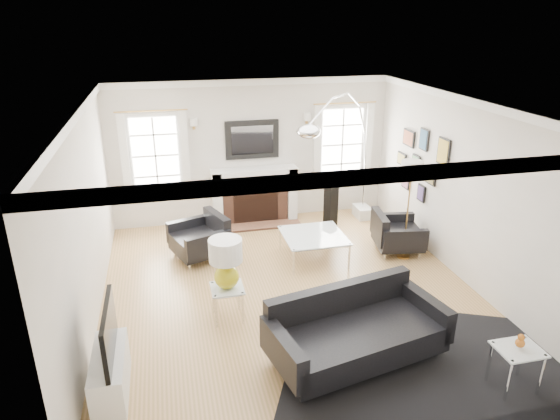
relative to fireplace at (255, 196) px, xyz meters
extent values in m
plane|color=olive|center=(0.00, -2.79, -0.54)|extent=(6.00, 6.00, 0.00)
cube|color=silver|center=(0.00, 0.21, 0.86)|extent=(5.50, 0.04, 2.80)
cube|color=silver|center=(0.00, -5.79, 0.86)|extent=(5.50, 0.04, 2.80)
cube|color=silver|center=(-2.75, -2.79, 0.86)|extent=(0.04, 6.00, 2.80)
cube|color=silver|center=(2.75, -2.79, 0.86)|extent=(0.04, 6.00, 2.80)
cube|color=white|center=(0.00, -2.79, 2.26)|extent=(5.50, 6.00, 0.02)
cube|color=white|center=(0.00, -2.79, 2.20)|extent=(5.50, 6.00, 0.12)
cube|color=white|center=(-0.75, 0.01, 0.01)|extent=(0.18, 0.38, 1.10)
cube|color=white|center=(0.75, 0.01, 0.01)|extent=(0.18, 0.38, 1.10)
cube|color=white|center=(0.00, 0.01, 0.51)|extent=(1.70, 0.38, 0.12)
cube|color=white|center=(0.00, 0.01, 0.41)|extent=(1.50, 0.34, 0.10)
cube|color=brown|center=(0.00, 0.03, -0.09)|extent=(1.30, 0.30, 0.90)
cube|color=black|center=(0.00, -0.07, -0.16)|extent=(0.90, 0.10, 0.76)
cube|color=brown|center=(0.00, -0.24, -0.52)|extent=(1.70, 0.50, 0.04)
cube|color=black|center=(0.00, 0.17, 1.11)|extent=(1.05, 0.06, 0.75)
cube|color=white|center=(0.00, 0.13, 1.11)|extent=(0.82, 0.02, 0.55)
cube|color=white|center=(-1.85, 0.18, 0.91)|extent=(1.00, 0.05, 1.60)
cube|color=white|center=(-1.85, 0.15, 0.91)|extent=(0.84, 0.02, 1.44)
cube|color=white|center=(-2.40, 0.08, 0.96)|extent=(0.14, 0.05, 1.55)
cube|color=white|center=(-1.30, 0.08, 0.96)|extent=(0.14, 0.05, 1.55)
cube|color=white|center=(1.85, 0.18, 0.91)|extent=(1.00, 0.05, 1.60)
cube|color=white|center=(1.85, 0.15, 0.91)|extent=(0.84, 0.02, 1.44)
cube|color=white|center=(1.30, 0.08, 0.96)|extent=(0.14, 0.05, 1.55)
cube|color=white|center=(2.40, 0.08, 0.96)|extent=(0.14, 0.05, 1.55)
cube|color=black|center=(2.72, -2.19, 1.31)|extent=(0.03, 0.34, 0.44)
cube|color=gold|center=(2.70, -2.19, 1.31)|extent=(0.01, 0.29, 0.39)
cube|color=black|center=(2.72, -1.54, 1.36)|extent=(0.03, 0.28, 0.38)
cube|color=#2B5478|center=(2.70, -1.54, 1.36)|extent=(0.01, 0.23, 0.33)
cube|color=black|center=(2.72, -0.99, 1.26)|extent=(0.03, 0.40, 0.30)
cube|color=#B95B39|center=(2.70, -0.99, 1.26)|extent=(0.01, 0.35, 0.25)
cube|color=black|center=(2.72, -1.89, 0.81)|extent=(0.03, 0.30, 0.30)
cube|color=olive|center=(2.70, -1.89, 0.81)|extent=(0.01, 0.25, 0.25)
cube|color=black|center=(2.72, -1.34, 0.86)|extent=(0.03, 0.26, 0.34)
cube|color=#528956|center=(2.70, -1.34, 0.86)|extent=(0.01, 0.21, 0.29)
cube|color=black|center=(2.72, -0.79, 0.81)|extent=(0.03, 0.32, 0.24)
cube|color=#A39146|center=(2.70, -0.79, 0.81)|extent=(0.01, 0.27, 0.19)
cube|color=black|center=(2.72, -1.64, 0.41)|extent=(0.03, 0.24, 0.30)
cube|color=#4C366D|center=(2.70, -1.64, 0.41)|extent=(0.01, 0.19, 0.25)
cube|color=black|center=(2.72, -1.04, 0.41)|extent=(0.03, 0.28, 0.22)
cube|color=#9D5B78|center=(2.70, -1.04, 0.41)|extent=(0.01, 0.23, 0.17)
cube|color=white|center=(-2.45, -4.49, -0.29)|extent=(0.35, 1.00, 0.50)
cube|color=black|center=(-2.40, -4.49, 0.26)|extent=(0.05, 1.00, 0.58)
cube|color=black|center=(1.13, -4.99, -0.54)|extent=(4.10, 3.82, 0.01)
cube|color=black|center=(0.38, -4.60, -0.23)|extent=(2.17, 1.35, 0.34)
cube|color=black|center=(0.29, -4.18, 0.02)|extent=(2.00, 0.58, 0.56)
cube|color=black|center=(-0.58, -4.81, -0.09)|extent=(0.35, 0.96, 0.43)
cube|color=black|center=(1.35, -4.39, -0.09)|extent=(0.35, 0.96, 0.43)
cube|color=black|center=(-1.24, -1.39, -0.26)|extent=(1.03, 1.03, 0.30)
cube|color=black|center=(-0.90, -1.26, -0.04)|extent=(0.40, 0.80, 0.50)
cube|color=black|center=(-1.37, -1.01, -0.14)|extent=(0.79, 0.39, 0.38)
cube|color=black|center=(-1.10, -1.76, -0.14)|extent=(0.79, 0.39, 0.38)
cube|color=black|center=(2.20, -1.92, -0.27)|extent=(0.88, 0.88, 0.29)
cube|color=black|center=(1.86, -1.86, -0.06)|extent=(0.25, 0.78, 0.48)
cube|color=black|center=(2.14, -2.30, -0.16)|extent=(0.78, 0.23, 0.36)
cube|color=black|center=(2.26, -1.54, -0.16)|extent=(0.78, 0.23, 0.36)
cube|color=silver|center=(0.66, -1.88, -0.10)|extent=(1.02, 1.02, 0.02)
cylinder|color=silver|center=(0.19, -2.35, -0.32)|extent=(0.04, 0.04, 0.45)
cylinder|color=silver|center=(1.13, -2.35, -0.32)|extent=(0.04, 0.04, 0.45)
cylinder|color=silver|center=(0.19, -1.41, -0.32)|extent=(0.04, 0.04, 0.45)
cylinder|color=silver|center=(1.13, -1.41, -0.32)|extent=(0.04, 0.04, 0.45)
cube|color=silver|center=(-1.00, -3.33, -0.07)|extent=(0.44, 0.44, 0.02)
cylinder|color=silver|center=(-1.18, -3.51, -0.30)|extent=(0.04, 0.04, 0.48)
cylinder|color=silver|center=(-0.82, -3.51, -0.30)|extent=(0.04, 0.04, 0.48)
cylinder|color=silver|center=(-1.18, -3.15, -0.30)|extent=(0.04, 0.04, 0.48)
cylinder|color=silver|center=(-0.82, -3.15, -0.30)|extent=(0.04, 0.04, 0.48)
cube|color=silver|center=(1.91, -5.44, -0.02)|extent=(0.49, 0.41, 0.02)
cylinder|color=silver|center=(1.70, -5.60, -0.27)|extent=(0.04, 0.04, 0.54)
cylinder|color=silver|center=(2.11, -5.60, -0.27)|extent=(0.04, 0.04, 0.54)
cylinder|color=silver|center=(1.70, -5.28, -0.27)|extent=(0.04, 0.04, 0.54)
cylinder|color=silver|center=(2.11, -5.28, -0.27)|extent=(0.04, 0.04, 0.54)
sphere|color=gold|center=(-1.00, -3.33, 0.11)|extent=(0.33, 0.33, 0.33)
cylinder|color=gold|center=(-1.00, -3.33, 0.27)|extent=(0.04, 0.04, 0.13)
cylinder|color=white|center=(-1.00, -3.33, 0.50)|extent=(0.45, 0.45, 0.31)
sphere|color=#AF5916|center=(1.91, -5.44, 0.06)|extent=(0.10, 0.10, 0.10)
sphere|color=#AF5916|center=(1.91, -5.44, 0.14)|extent=(0.07, 0.07, 0.07)
cube|color=silver|center=(2.20, -0.28, -0.43)|extent=(0.29, 0.46, 0.23)
ellipsoid|color=silver|center=(0.60, -1.66, 1.63)|extent=(0.39, 0.39, 0.23)
cylinder|color=#C39043|center=(2.20, -2.17, -0.53)|extent=(0.22, 0.22, 0.03)
cylinder|color=#C39043|center=(2.20, -2.17, 0.22)|extent=(0.03, 0.03, 1.53)
cylinder|color=white|center=(2.20, -2.17, 1.04)|extent=(0.35, 0.35, 0.28)
cube|color=black|center=(1.40, -0.59, -0.03)|extent=(0.27, 0.27, 1.02)
camera|label=1|loc=(-1.66, -9.21, 3.38)|focal=32.00mm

